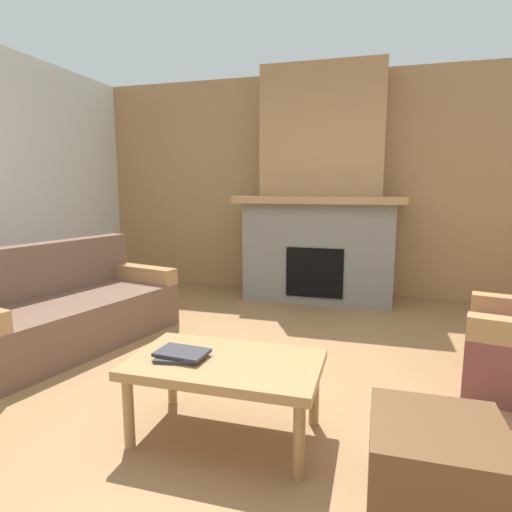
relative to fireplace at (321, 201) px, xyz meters
name	(u,v)px	position (x,y,z in m)	size (l,w,h in m)	color
ground	(263,397)	(0.00, -2.62, -1.16)	(9.00, 9.00, 0.00)	olive
wall_back_wood_panel	(325,186)	(0.00, 0.38, 0.19)	(6.00, 0.12, 2.70)	#A87A4C
fireplace	(321,201)	(0.00, 0.00, 0.00)	(1.90, 0.82, 2.70)	gray
couch	(66,311)	(-1.86, -2.15, -0.88)	(1.23, 1.94, 0.85)	brown
coffee_table	(225,369)	(-0.08, -3.08, -0.79)	(1.00, 0.60, 0.43)	#A87A4C
ottoman	(435,470)	(0.92, -3.39, -0.96)	(0.52, 0.52, 0.40)	brown
book_stack_near_edge	(181,355)	(-0.32, -3.13, -0.71)	(0.28, 0.22, 0.04)	#2D2D33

